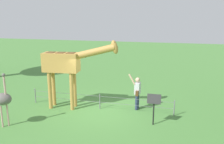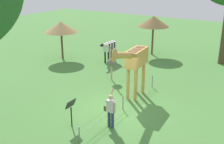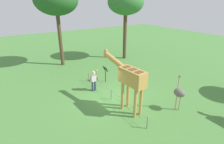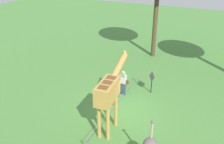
{
  "view_description": "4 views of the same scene",
  "coord_description": "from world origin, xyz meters",
  "px_view_note": "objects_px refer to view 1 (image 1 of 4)",
  "views": [
    {
      "loc": [
        3.22,
        -10.29,
        4.45
      ],
      "look_at": [
        0.66,
        -0.06,
        1.93
      ],
      "focal_mm": 38.23,
      "sensor_mm": 36.0,
      "label": 1
    },
    {
      "loc": [
        11.05,
        6.55,
        6.62
      ],
      "look_at": [
        0.39,
        -0.27,
        2.07
      ],
      "focal_mm": 44.9,
      "sensor_mm": 36.0,
      "label": 2
    },
    {
      "loc": [
        -8.87,
        5.73,
        6.25
      ],
      "look_at": [
        -0.68,
        0.51,
        2.32
      ],
      "focal_mm": 28.5,
      "sensor_mm": 36.0,
      "label": 3
    },
    {
      "loc": [
        -10.75,
        -4.42,
        8.07
      ],
      "look_at": [
        0.23,
        0.59,
        2.19
      ],
      "focal_mm": 40.26,
      "sensor_mm": 36.0,
      "label": 4
    }
  ],
  "objects_px": {
    "giraffe": "(67,65)",
    "info_sign": "(154,103)",
    "ostrich": "(3,99)",
    "visitor": "(137,91)"
  },
  "relations": [
    {
      "from": "giraffe",
      "to": "info_sign",
      "type": "relative_size",
      "value": 2.78
    },
    {
      "from": "giraffe",
      "to": "info_sign",
      "type": "bearing_deg",
      "value": -12.02
    },
    {
      "from": "giraffe",
      "to": "ostrich",
      "type": "height_order",
      "value": "giraffe"
    },
    {
      "from": "giraffe",
      "to": "info_sign",
      "type": "distance_m",
      "value": 4.45
    },
    {
      "from": "giraffe",
      "to": "visitor",
      "type": "bearing_deg",
      "value": 10.74
    },
    {
      "from": "visitor",
      "to": "ostrich",
      "type": "relative_size",
      "value": 0.79
    },
    {
      "from": "ostrich",
      "to": "info_sign",
      "type": "bearing_deg",
      "value": 15.53
    },
    {
      "from": "giraffe",
      "to": "info_sign",
      "type": "height_order",
      "value": "giraffe"
    },
    {
      "from": "visitor",
      "to": "ostrich",
      "type": "bearing_deg",
      "value": -147.59
    },
    {
      "from": "giraffe",
      "to": "visitor",
      "type": "xyz_separation_m",
      "value": [
        3.29,
        0.62,
        -1.26
      ]
    }
  ]
}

